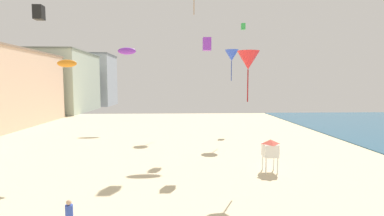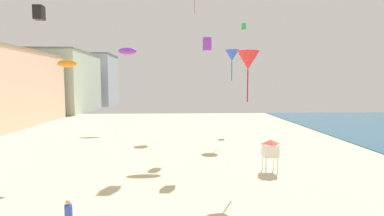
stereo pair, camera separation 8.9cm
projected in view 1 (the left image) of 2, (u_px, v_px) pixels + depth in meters
boardwalk_hotel_far at (57, 82)px, 68.70m from camera, size 15.35×20.56×14.47m
boardwalk_hotel_distant at (84, 80)px, 88.25m from camera, size 17.92×13.48×15.89m
kite_flyer at (69, 215)px, 12.78m from camera, size 0.34×0.34×1.64m
lifeguard_stand at (270, 148)px, 21.92m from camera, size 1.10×1.10×2.55m
kite_blue_delta at (232, 55)px, 33.58m from camera, size 1.61×1.61×3.67m
kite_purple_parafoil at (127, 51)px, 42.58m from camera, size 2.74×0.76×1.06m
kite_purple_box at (207, 44)px, 24.33m from camera, size 0.70×0.70×1.10m
kite_black_box at (39, 12)px, 19.63m from camera, size 0.63×0.63×0.98m
kite_red_delta at (248, 60)px, 19.55m from camera, size 1.55×1.55×3.53m
kite_green_box at (243, 26)px, 43.69m from camera, size 0.60×0.60×0.94m
kite_orange_parafoil at (67, 63)px, 21.77m from camera, size 1.51×0.42×0.59m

